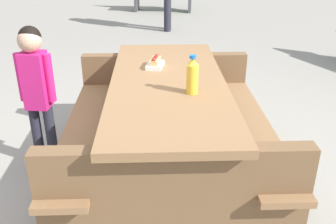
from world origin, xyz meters
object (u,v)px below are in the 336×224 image
(picnic_table, at_px, (168,122))
(hotdog_tray, at_px, (155,63))
(child_in_coat, at_px, (36,81))
(soda_bottle, at_px, (192,76))

(picnic_table, bearing_deg, hotdog_tray, 14.77)
(hotdog_tray, relative_size, child_in_coat, 0.19)
(soda_bottle, bearing_deg, picnic_table, 32.48)
(hotdog_tray, bearing_deg, soda_bottle, -157.20)
(picnic_table, relative_size, hotdog_tray, 9.14)
(child_in_coat, bearing_deg, picnic_table, -103.82)
(soda_bottle, bearing_deg, child_in_coat, 67.50)
(hotdog_tray, bearing_deg, child_in_coat, 94.31)
(soda_bottle, relative_size, hotdog_tray, 1.20)
(picnic_table, distance_m, child_in_coat, 0.98)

